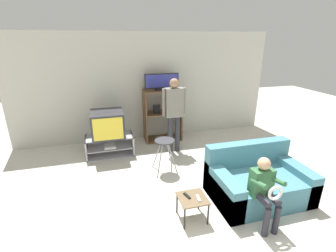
% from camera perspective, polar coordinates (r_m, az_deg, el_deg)
% --- Properties ---
extents(wall_back, '(6.40, 0.06, 2.60)m').
position_cam_1_polar(wall_back, '(6.11, -5.03, 9.06)').
color(wall_back, beige).
rests_on(wall_back, ground_plane).
extents(tv_stand, '(1.02, 0.52, 0.45)m').
position_cam_1_polar(tv_stand, '(5.51, -13.44, -4.45)').
color(tv_stand, '#A8A8AD').
rests_on(tv_stand, ground_plane).
extents(television_main, '(0.67, 0.67, 0.54)m').
position_cam_1_polar(television_main, '(5.34, -13.99, 0.49)').
color(television_main, '#2D2D33').
rests_on(television_main, tv_stand).
extents(media_shelf, '(0.91, 0.48, 1.28)m').
position_cam_1_polar(media_shelf, '(6.04, -1.31, 2.64)').
color(media_shelf, brown).
rests_on(media_shelf, ground_plane).
extents(television_flat, '(0.83, 0.20, 0.39)m').
position_cam_1_polar(television_flat, '(5.85, -1.48, 10.24)').
color(television_flat, black).
rests_on(television_flat, media_shelf).
extents(folding_stool, '(0.42, 0.44, 0.65)m').
position_cam_1_polar(folding_stool, '(4.59, -0.77, -4.63)').
color(folding_stool, '#99999E').
rests_on(folding_stool, ground_plane).
extents(snack_table, '(0.39, 0.39, 0.35)m').
position_cam_1_polar(snack_table, '(3.57, 5.74, -16.98)').
color(snack_table, brown).
rests_on(snack_table, ground_plane).
extents(remote_control_black, '(0.07, 0.15, 0.02)m').
position_cam_1_polar(remote_control_black, '(3.55, 4.46, -15.99)').
color(remote_control_black, black).
rests_on(remote_control_black, snack_table).
extents(remote_control_white, '(0.05, 0.15, 0.02)m').
position_cam_1_polar(remote_control_white, '(3.52, 7.13, -16.44)').
color(remote_control_white, silver).
rests_on(remote_control_white, snack_table).
extents(couch, '(1.48, 0.97, 0.82)m').
position_cam_1_polar(couch, '(4.25, 20.13, -12.11)').
color(couch, teal).
rests_on(couch, ground_plane).
extents(person_standing_adult, '(0.53, 0.20, 1.66)m').
position_cam_1_polar(person_standing_adult, '(5.26, 1.43, 4.10)').
color(person_standing_adult, '#2D2D33').
rests_on(person_standing_adult, ground_plane).
extents(person_seated_child, '(0.33, 0.43, 0.98)m').
position_cam_1_polar(person_seated_child, '(3.56, 21.71, -13.25)').
color(person_seated_child, '#2D2D38').
rests_on(person_seated_child, ground_plane).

